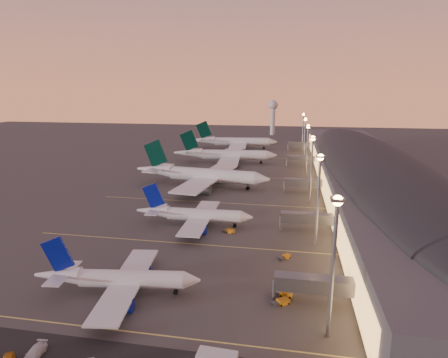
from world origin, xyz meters
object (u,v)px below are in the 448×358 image
Objects in this scene: radar_tower at (273,112)px; baggage_tug_b at (281,302)px; airliner_narrow_south at (118,279)px; airliner_narrow_north at (194,215)px; baggage_tug_c at (229,231)px; service_van_a at (34,354)px; airliner_wide_near at (201,175)px; airliner_wide_mid at (225,155)px; baggage_tug_a at (284,293)px; airliner_wide_far at (234,142)px; baggage_tug_d at (285,257)px.

baggage_tug_b is at bearing -86.55° from radar_tower.
airliner_narrow_north is at bearing 74.97° from airliner_narrow_south.
service_van_a reaches higher than baggage_tug_c.
airliner_wide_near is 1.04× the size of airliner_wide_mid.
baggage_tug_a is (37.71, -140.95, -4.47)m from airliner_wide_mid.
airliner_wide_far is 18.67× the size of baggage_tug_d.
airliner_wide_mid is at bearing 70.16° from baggage_tug_b.
airliner_narrow_south reaches higher than service_van_a.
baggage_tug_b is (-0.46, -3.47, -0.03)m from baggage_tug_a.
baggage_tug_d is at bearing 25.97° from airliner_narrow_south.
airliner_wide_near reaches higher than airliner_narrow_south.
airliner_wide_far is (-6.18, 201.44, 1.91)m from airliner_narrow_south.
baggage_tug_c is at bearing -87.22° from airliner_wide_far.
airliner_narrow_south is 1.10× the size of radar_tower.
airliner_wide_far is (-11.67, 158.73, 1.70)m from airliner_narrow_north.
baggage_tug_d is at bearing 54.89° from baggage_tug_b.
airliner_narrow_south is 294.11m from radar_tower.
airliner_wide_near is at bearing -95.97° from radar_tower.
airliner_narrow_south is at bearing -162.21° from baggage_tug_a.
baggage_tug_b is at bearing 25.20° from service_van_a.
airliner_wide_near is at bearing 78.99° from baggage_tug_b.
airliner_wide_mid is 55.40m from airliner_wide_far.
airliner_narrow_north is at bearing -71.18° from airliner_wide_near.
baggage_tug_d is (34.68, 23.11, -2.84)m from airliner_narrow_south.
airliner_wide_far is 15.30× the size of baggage_tug_a.
airliner_wide_far reaches higher than service_van_a.
airliner_wide_mid is 11.34× the size of service_van_a.
baggage_tug_a is at bearing -83.68° from airliner_wide_far.
airliner_narrow_north is at bearing 90.88° from baggage_tug_b.
radar_tower is 271.37m from baggage_tug_d.
baggage_tug_b is (28.89, -40.98, -3.00)m from airliner_narrow_north.
radar_tower is (16.83, 293.04, 18.58)m from airliner_narrow_south.
radar_tower is 8.37× the size of baggage_tug_c.
radar_tower reaches higher than baggage_tug_d.
airliner_wide_far is (-3.31, 55.30, 0.19)m from airliner_wide_mid.
radar_tower is at bearing 102.89° from baggage_tug_a.
airliner_wide_near is (-9.74, 48.75, 1.70)m from airliner_narrow_north.
airliner_wide_near reaches higher than airliner_narrow_north.
baggage_tug_a is (39.10, -86.27, -4.67)m from airliner_wide_near.
service_van_a is at bearing -99.08° from baggage_tug_c.
radar_tower is 6.06× the size of service_van_a.
airliner_narrow_north is 159.17m from airliner_wide_far.
service_van_a is at bearing -82.61° from airliner_wide_near.
baggage_tug_c is 63.32m from service_van_a.
baggage_tug_b is 0.73× the size of service_van_a.
baggage_tug_c is at bearing 57.74° from airliner_narrow_south.
airliner_wide_near is 16.27× the size of baggage_tug_c.
baggage_tug_d is 59.02m from service_van_a.
service_van_a is (1.68, -222.47, -4.42)m from airliner_wide_far.
baggage_tug_b is 1.15× the size of baggage_tug_d.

